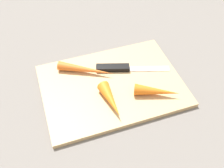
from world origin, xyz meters
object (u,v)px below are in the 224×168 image
at_px(carrot_longest, 86,70).
at_px(carrot_medium, 157,91).
at_px(cutting_board, 112,86).
at_px(knife, 118,68).
at_px(carrot_shortest, 111,100).

height_order(carrot_longest, carrot_medium, carrot_medium).
xyz_separation_m(cutting_board, carrot_medium, (-0.09, 0.07, 0.02)).
relative_size(cutting_board, knife, 1.83).
height_order(cutting_board, carrot_medium, carrot_medium).
distance_m(cutting_board, carrot_longest, 0.08).
relative_size(cutting_board, carrot_shortest, 3.57).
bearing_deg(cutting_board, knife, -124.72).
height_order(carrot_shortest, carrot_medium, carrot_shortest).
xyz_separation_m(cutting_board, knife, (-0.03, -0.05, 0.01)).
bearing_deg(carrot_medium, carrot_longest, 163.83).
distance_m(knife, carrot_shortest, 0.12).
distance_m(cutting_board, knife, 0.06).
height_order(knife, carrot_longest, carrot_longest).
height_order(knife, carrot_medium, carrot_medium).
xyz_separation_m(cutting_board, carrot_shortest, (0.02, 0.06, 0.02)).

